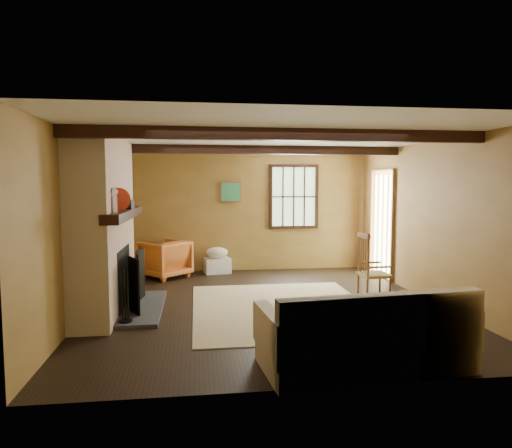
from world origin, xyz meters
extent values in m
plane|color=black|center=(0.00, 0.00, 0.00)|extent=(5.50, 5.50, 0.00)
cube|color=#A07338|center=(0.00, 2.75, 1.20)|extent=(5.00, 0.02, 2.40)
cube|color=#A07338|center=(0.00, -2.75, 1.20)|extent=(5.00, 0.02, 2.40)
cube|color=#A07338|center=(-2.50, 0.00, 1.20)|extent=(0.02, 5.50, 2.40)
cube|color=#A07338|center=(2.50, 0.00, 1.20)|extent=(0.02, 5.50, 2.40)
cube|color=silver|center=(0.00, 0.00, 2.40)|extent=(5.00, 5.50, 0.02)
cube|color=black|center=(0.00, -1.20, 2.33)|extent=(5.00, 0.12, 0.14)
cube|color=black|center=(0.00, 1.20, 2.33)|extent=(5.00, 0.12, 0.14)
cube|color=black|center=(1.00, 2.72, 1.50)|extent=(1.02, 0.06, 1.32)
cube|color=#A3C898|center=(1.00, 2.75, 1.50)|extent=(0.90, 0.01, 1.20)
cube|color=black|center=(1.00, 2.73, 1.50)|extent=(0.90, 0.03, 0.02)
cube|color=brown|center=(2.47, 1.70, 1.00)|extent=(0.06, 1.00, 2.06)
cube|color=#A3C898|center=(2.50, 1.70, 1.00)|extent=(0.01, 0.80, 1.85)
cube|color=brown|center=(-0.30, 2.72, 1.60)|extent=(0.42, 0.03, 0.42)
cube|color=#246D5D|center=(-0.30, 2.71, 1.60)|extent=(0.36, 0.01, 0.36)
cube|color=#AA4C41|center=(-2.25, 0.00, 1.20)|extent=(0.50, 2.20, 2.40)
cube|color=black|center=(-2.18, 0.00, 0.45)|extent=(0.38, 1.00, 0.85)
cube|color=#3A3A3F|center=(-1.75, 0.00, 0.03)|extent=(0.55, 1.80, 0.05)
cube|color=black|center=(-1.97, 0.00, 1.35)|extent=(0.22, 2.30, 0.12)
cube|color=black|center=(-1.82, -0.35, 0.42)|extent=(0.19, 0.34, 0.74)
cube|color=black|center=(-1.82, 0.04, 0.42)|extent=(0.08, 0.37, 0.74)
cube|color=black|center=(-1.82, 0.42, 0.42)|extent=(0.08, 0.37, 0.74)
cylinder|color=black|center=(-1.88, -0.74, 0.06)|extent=(0.17, 0.17, 0.02)
cylinder|color=black|center=(-1.91, -0.77, 0.39)|extent=(0.01, 0.01, 0.69)
cylinder|color=black|center=(-1.88, -0.74, 0.39)|extent=(0.01, 0.01, 0.69)
cylinder|color=black|center=(-1.85, -0.71, 0.39)|extent=(0.01, 0.01, 0.69)
cylinder|color=silver|center=(-1.98, -0.77, 1.51)|extent=(0.09, 0.09, 0.20)
sphere|color=silver|center=(-1.98, -0.77, 1.66)|extent=(0.11, 0.11, 0.11)
cylinder|color=red|center=(-1.98, -0.41, 1.56)|extent=(0.30, 0.10, 0.30)
cube|color=black|center=(-1.98, 0.09, 1.47)|extent=(0.26, 0.19, 0.13)
cylinder|color=black|center=(-1.98, 0.37, 1.46)|extent=(0.08, 0.08, 0.10)
cylinder|color=black|center=(-1.98, 0.68, 1.45)|extent=(0.07, 0.07, 0.08)
cube|color=tan|center=(0.20, -0.20, 0.00)|extent=(2.50, 3.00, 0.01)
cube|color=tan|center=(1.65, 0.03, 0.40)|extent=(0.42, 0.44, 0.04)
cube|color=brown|center=(1.48, 0.02, 0.99)|extent=(0.06, 0.41, 0.07)
cylinder|color=brown|center=(1.84, -0.14, 0.20)|extent=(0.03, 0.03, 0.39)
cylinder|color=brown|center=(1.83, 0.21, 0.20)|extent=(0.03, 0.03, 0.39)
cylinder|color=brown|center=(1.48, -0.16, 0.20)|extent=(0.03, 0.03, 0.39)
cylinder|color=brown|center=(1.47, 0.20, 0.20)|extent=(0.03, 0.03, 0.39)
cylinder|color=brown|center=(1.48, -0.16, 0.71)|extent=(0.03, 0.03, 0.66)
cylinder|color=brown|center=(1.47, 0.20, 0.71)|extent=(0.03, 0.03, 0.66)
cylinder|color=brown|center=(1.48, -0.07, 0.69)|extent=(0.02, 0.02, 0.55)
cylinder|color=brown|center=(1.48, 0.02, 0.69)|extent=(0.02, 0.02, 0.55)
cylinder|color=brown|center=(1.47, 0.11, 0.69)|extent=(0.02, 0.02, 0.55)
cube|color=brown|center=(1.66, -0.17, 0.55)|extent=(0.37, 0.05, 0.03)
cube|color=brown|center=(1.65, 0.22, 0.55)|extent=(0.37, 0.05, 0.03)
cube|color=brown|center=(1.66, -0.15, 0.01)|extent=(0.75, 0.06, 0.03)
cube|color=brown|center=(1.65, 0.20, 0.01)|extent=(0.75, 0.06, 0.03)
cube|color=silver|center=(0.59, -2.35, 0.21)|extent=(2.02, 1.06, 0.43)
cube|color=silver|center=(0.62, -2.72, 0.53)|extent=(1.94, 0.34, 0.53)
cube|color=silver|center=(-0.33, -2.44, 0.41)|extent=(0.22, 0.88, 0.39)
cube|color=silver|center=(1.50, -2.26, 0.41)|extent=(0.22, 0.88, 0.39)
ellipsoid|color=silver|center=(1.06, -2.21, 0.53)|extent=(0.36, 0.16, 0.35)
cylinder|color=brown|center=(-2.01, 2.53, 0.06)|extent=(0.39, 0.12, 0.12)
cylinder|color=brown|center=(-1.89, 2.53, 0.06)|extent=(0.39, 0.12, 0.12)
cylinder|color=brown|center=(-1.76, 2.53, 0.06)|extent=(0.39, 0.12, 0.12)
cylinder|color=brown|center=(-2.01, 2.53, 0.18)|extent=(0.39, 0.12, 0.12)
cylinder|color=brown|center=(-1.89, 2.53, 0.18)|extent=(0.39, 0.12, 0.12)
cylinder|color=brown|center=(-1.76, 2.53, 0.18)|extent=(0.39, 0.12, 0.12)
cube|color=white|center=(-0.59, 2.50, 0.15)|extent=(0.56, 0.46, 0.30)
ellipsoid|color=silver|center=(-0.59, 2.50, 0.41)|extent=(0.46, 0.38, 0.22)
imported|color=#BF6026|center=(-1.59, 2.19, 0.36)|extent=(1.09, 1.09, 0.71)
camera|label=1|loc=(-0.99, -6.44, 1.76)|focal=32.00mm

